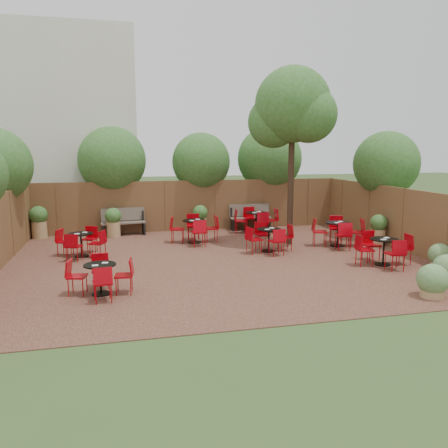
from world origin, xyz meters
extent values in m
plane|color=#354F23|center=(0.00, 0.00, 0.00)|extent=(80.00, 80.00, 0.00)
cube|color=#351D15|center=(0.00, 0.00, 0.01)|extent=(12.00, 10.00, 0.02)
cube|color=brown|center=(0.00, 5.00, 1.00)|extent=(12.00, 0.08, 2.00)
cube|color=brown|center=(6.00, 0.00, 1.00)|extent=(0.08, 10.00, 2.00)
cube|color=beige|center=(-4.50, 8.00, 4.00)|extent=(5.00, 4.00, 8.00)
sphere|color=#2A581C|center=(-3.00, 5.70, 2.78)|extent=(2.61, 2.61, 2.61)
sphere|color=#2A581C|center=(0.50, 5.60, 2.70)|extent=(2.35, 2.35, 2.35)
sphere|color=#2A581C|center=(3.50, 5.80, 2.82)|extent=(2.72, 2.72, 2.72)
sphere|color=#2A581C|center=(6.60, 2.00, 2.70)|extent=(2.32, 2.32, 2.32)
cylinder|color=black|center=(2.83, 1.67, 2.46)|extent=(0.24, 0.24, 4.87)
sphere|color=#2A581C|center=(2.83, 1.67, 4.65)|extent=(2.47, 2.47, 2.47)
sphere|color=#2A581C|center=(2.33, 2.07, 4.11)|extent=(1.73, 1.73, 1.73)
sphere|color=#2A581C|center=(3.23, 1.27, 4.31)|extent=(1.80, 1.80, 1.80)
cube|color=brown|center=(-2.67, 4.55, 0.49)|extent=(1.68, 0.70, 0.05)
cube|color=brown|center=(-2.67, 4.77, 0.78)|extent=(1.63, 0.34, 0.49)
cube|color=black|center=(-3.41, 4.55, 0.24)|extent=(0.13, 0.49, 0.44)
cube|color=black|center=(-1.93, 4.55, 0.24)|extent=(0.13, 0.49, 0.44)
cube|color=brown|center=(2.30, 4.55, 0.49)|extent=(1.67, 0.58, 0.05)
cube|color=brown|center=(2.30, 4.77, 0.79)|extent=(1.65, 0.21, 0.50)
cube|color=black|center=(1.56, 4.55, 0.24)|extent=(0.09, 0.50, 0.44)
cube|color=black|center=(3.05, 4.55, 0.24)|extent=(0.09, 0.50, 0.44)
cylinder|color=black|center=(4.26, 0.96, 0.04)|extent=(0.47, 0.47, 0.03)
cylinder|color=black|center=(4.26, 0.96, 0.42)|extent=(0.05, 0.05, 0.76)
cylinder|color=black|center=(4.26, 0.96, 0.81)|extent=(0.82, 0.82, 0.03)
cube|color=white|center=(4.39, 1.04, 0.83)|extent=(0.17, 0.14, 0.02)
cube|color=white|center=(4.15, 0.83, 0.83)|extent=(0.17, 0.14, 0.02)
cylinder|color=black|center=(-0.30, 2.58, 0.04)|extent=(0.47, 0.47, 0.03)
cylinder|color=black|center=(-0.30, 2.58, 0.41)|extent=(0.05, 0.05, 0.74)
cylinder|color=black|center=(-0.30, 2.58, 0.79)|extent=(0.81, 0.81, 0.03)
cube|color=white|center=(-0.17, 2.67, 0.82)|extent=(0.16, 0.12, 0.02)
cube|color=white|center=(-0.40, 2.46, 0.82)|extent=(0.16, 0.12, 0.02)
cylinder|color=black|center=(1.76, 0.73, 0.03)|extent=(0.43, 0.43, 0.03)
cylinder|color=black|center=(1.76, 0.73, 0.38)|extent=(0.05, 0.05, 0.69)
cylinder|color=black|center=(1.76, 0.73, 0.74)|extent=(0.75, 0.75, 0.03)
cube|color=white|center=(1.88, 0.81, 0.76)|extent=(0.15, 0.12, 0.01)
cube|color=white|center=(1.66, 0.61, 0.76)|extent=(0.15, 0.12, 0.01)
cylinder|color=black|center=(2.31, 3.80, 0.04)|extent=(0.48, 0.48, 0.03)
cylinder|color=black|center=(2.31, 3.80, 0.42)|extent=(0.05, 0.05, 0.76)
cylinder|color=black|center=(2.31, 3.80, 0.81)|extent=(0.82, 0.82, 0.03)
cube|color=white|center=(2.44, 3.89, 0.83)|extent=(0.16, 0.12, 0.02)
cube|color=white|center=(2.20, 3.67, 0.83)|extent=(0.16, 0.12, 0.02)
cylinder|color=black|center=(-3.25, -2.38, 0.03)|extent=(0.41, 0.41, 0.03)
cylinder|color=black|center=(-3.25, -2.38, 0.36)|extent=(0.05, 0.05, 0.65)
cylinder|color=black|center=(-3.25, -2.38, 0.70)|extent=(0.71, 0.71, 0.03)
cube|color=white|center=(-3.13, -2.31, 0.72)|extent=(0.13, 0.10, 0.01)
cube|color=white|center=(-3.34, -2.49, 0.72)|extent=(0.13, 0.10, 0.01)
cylinder|color=black|center=(-3.95, 1.40, 0.03)|extent=(0.42, 0.42, 0.03)
cylinder|color=black|center=(-3.95, 1.40, 0.38)|extent=(0.05, 0.05, 0.67)
cylinder|color=black|center=(-3.95, 1.40, 0.72)|extent=(0.73, 0.73, 0.03)
cube|color=white|center=(-3.83, 1.47, 0.74)|extent=(0.16, 0.14, 0.01)
cube|color=white|center=(-4.04, 1.28, 0.74)|extent=(0.16, 0.14, 0.01)
cylinder|color=black|center=(4.35, -1.56, 0.04)|extent=(0.44, 0.44, 0.03)
cylinder|color=black|center=(4.35, -1.56, 0.39)|extent=(0.05, 0.05, 0.70)
cylinder|color=black|center=(4.35, -1.56, 0.75)|extent=(0.76, 0.76, 0.03)
cube|color=white|center=(4.47, -1.48, 0.77)|extent=(0.14, 0.10, 0.02)
cube|color=white|center=(4.25, -1.68, 0.77)|extent=(0.14, 0.10, 0.02)
cylinder|color=#9F7D4F|center=(-3.03, 4.28, 0.30)|extent=(0.49, 0.49, 0.56)
sphere|color=#2A581C|center=(-3.03, 4.28, 0.80)|extent=(0.59, 0.59, 0.59)
cylinder|color=#9F7D4F|center=(0.24, 4.48, 0.30)|extent=(0.48, 0.48, 0.55)
sphere|color=#2A581C|center=(0.24, 4.48, 0.79)|extent=(0.58, 0.58, 0.58)
cylinder|color=#9F7D4F|center=(-5.65, 4.65, 0.33)|extent=(0.54, 0.54, 0.61)
sphere|color=#2A581C|center=(-5.65, 4.65, 0.87)|extent=(0.64, 0.64, 0.64)
cylinder|color=#9F7D4F|center=(5.65, 0.78, 0.29)|extent=(0.48, 0.48, 0.55)
sphere|color=#2A581C|center=(5.65, 0.78, 0.78)|extent=(0.57, 0.57, 0.57)
cylinder|color=#9F7D4F|center=(4.78, -3.53, 0.13)|extent=(0.50, 0.50, 0.23)
sphere|color=#4E773E|center=(4.78, -3.53, 0.42)|extent=(0.68, 0.68, 0.68)
cylinder|color=#9F7D4F|center=(3.84, -4.24, 0.13)|extent=(0.50, 0.50, 0.23)
sphere|color=#4E773E|center=(3.84, -4.24, 0.42)|extent=(0.69, 0.69, 0.69)
cylinder|color=#9F7D4F|center=(5.70, -2.15, 0.12)|extent=(0.45, 0.45, 0.21)
sphere|color=#4E773E|center=(5.70, -2.15, 0.38)|extent=(0.62, 0.62, 0.62)
camera|label=1|loc=(-2.74, -12.27, 3.25)|focal=35.56mm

